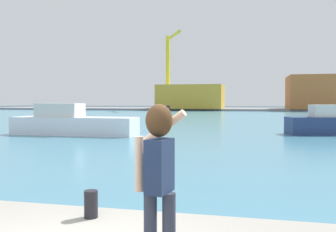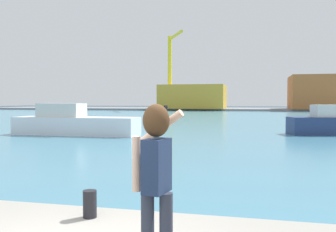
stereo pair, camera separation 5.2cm
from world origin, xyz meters
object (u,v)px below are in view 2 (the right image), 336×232
warehouse_left (193,97)px  port_crane (171,64)px  harbor_bollard (90,204)px  warehouse_right (319,92)px  person_photographer (156,169)px  boat_moored (74,123)px

warehouse_left → port_crane: 9.86m
harbor_bollard → warehouse_right: bearing=78.6°
warehouse_right → port_crane: bearing=-175.8°
person_photographer → warehouse_left: (-13.74, 86.78, 1.67)m
warehouse_right → person_photographer: bearing=-100.4°
warehouse_right → boat_moored: bearing=-112.0°
harbor_bollard → port_crane: size_ratio=0.02×
harbor_bollard → port_crane: (-17.73, 83.95, 10.64)m
warehouse_left → port_crane: port_crane is taller
warehouse_right → port_crane: (-35.26, -2.60, 7.12)m
warehouse_right → port_crane: 36.06m
warehouse_left → port_crane: (-5.41, -1.41, 8.12)m
harbor_bollard → warehouse_left: (-12.32, 85.37, 2.53)m
boat_moored → warehouse_right: bearing=68.0°
boat_moored → warehouse_right: (27.49, 68.14, 3.55)m
boat_moored → port_crane: port_crane is taller
person_photographer → boat_moored: person_photographer is taller
warehouse_left → boat_moored: bearing=-88.0°
boat_moored → person_photographer: bearing=-60.2°
person_photographer → harbor_bollard: bearing=55.8°
person_photographer → port_crane: 88.04m
harbor_bollard → warehouse_right: size_ratio=0.03×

